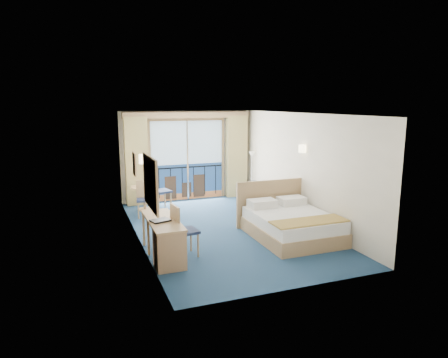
{
  "coord_description": "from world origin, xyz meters",
  "views": [
    {
      "loc": [
        -3.18,
        -8.44,
        2.94
      ],
      "look_at": [
        0.06,
        0.2,
        1.17
      ],
      "focal_mm": 32.0,
      "sensor_mm": 36.0,
      "label": 1
    }
  ],
  "objects_px": {
    "nightstand": "(286,208)",
    "armchair": "(256,196)",
    "round_table": "(144,192)",
    "desk_chair": "(181,227)",
    "floor_lamp": "(252,163)",
    "desk": "(168,244)",
    "table_chair_b": "(144,196)",
    "bed": "(290,223)",
    "table_chair_a": "(158,188)"
  },
  "relations": [
    {
      "from": "armchair",
      "to": "round_table",
      "type": "xyz_separation_m",
      "value": [
        -2.93,
        1.0,
        0.13
      ]
    },
    {
      "from": "nightstand",
      "to": "table_chair_b",
      "type": "distance_m",
      "value": 3.69
    },
    {
      "from": "nightstand",
      "to": "table_chair_a",
      "type": "height_order",
      "value": "table_chair_a"
    },
    {
      "from": "nightstand",
      "to": "table_chair_a",
      "type": "relative_size",
      "value": 0.57
    },
    {
      "from": "floor_lamp",
      "to": "nightstand",
      "type": "bearing_deg",
      "value": -93.17
    },
    {
      "from": "desk_chair",
      "to": "table_chair_b",
      "type": "distance_m",
      "value": 3.1
    },
    {
      "from": "floor_lamp",
      "to": "round_table",
      "type": "height_order",
      "value": "floor_lamp"
    },
    {
      "from": "nightstand",
      "to": "round_table",
      "type": "relative_size",
      "value": 0.83
    },
    {
      "from": "nightstand",
      "to": "table_chair_b",
      "type": "relative_size",
      "value": 0.65
    },
    {
      "from": "bed",
      "to": "table_chair_b",
      "type": "distance_m",
      "value": 3.95
    },
    {
      "from": "armchair",
      "to": "round_table",
      "type": "height_order",
      "value": "armchair"
    },
    {
      "from": "table_chair_b",
      "to": "bed",
      "type": "bearing_deg",
      "value": -37.69
    },
    {
      "from": "bed",
      "to": "armchair",
      "type": "height_order",
      "value": "bed"
    },
    {
      "from": "armchair",
      "to": "desk_chair",
      "type": "relative_size",
      "value": 0.79
    },
    {
      "from": "nightstand",
      "to": "armchair",
      "type": "bearing_deg",
      "value": 103.0
    },
    {
      "from": "armchair",
      "to": "nightstand",
      "type": "bearing_deg",
      "value": 75.95
    },
    {
      "from": "floor_lamp",
      "to": "desk_chair",
      "type": "bearing_deg",
      "value": -129.81
    },
    {
      "from": "floor_lamp",
      "to": "table_chair_a",
      "type": "relative_size",
      "value": 1.36
    },
    {
      "from": "desk",
      "to": "desk_chair",
      "type": "bearing_deg",
      "value": 44.5
    },
    {
      "from": "bed",
      "to": "round_table",
      "type": "distance_m",
      "value": 4.34
    },
    {
      "from": "armchair",
      "to": "desk",
      "type": "relative_size",
      "value": 0.51
    },
    {
      "from": "table_chair_a",
      "to": "table_chair_b",
      "type": "height_order",
      "value": "table_chair_a"
    },
    {
      "from": "floor_lamp",
      "to": "desk_chair",
      "type": "height_order",
      "value": "floor_lamp"
    },
    {
      "from": "nightstand",
      "to": "table_chair_b",
      "type": "bearing_deg",
      "value": 154.08
    },
    {
      "from": "desk_chair",
      "to": "table_chair_b",
      "type": "relative_size",
      "value": 1.1
    },
    {
      "from": "table_chair_b",
      "to": "desk",
      "type": "bearing_deg",
      "value": -84.21
    },
    {
      "from": "armchair",
      "to": "desk",
      "type": "height_order",
      "value": "desk"
    },
    {
      "from": "floor_lamp",
      "to": "table_chair_a",
      "type": "xyz_separation_m",
      "value": [
        -2.98,
        -0.34,
        -0.5
      ]
    },
    {
      "from": "armchair",
      "to": "desk_chair",
      "type": "height_order",
      "value": "desk_chair"
    },
    {
      "from": "bed",
      "to": "floor_lamp",
      "type": "relative_size",
      "value": 1.44
    },
    {
      "from": "table_chair_b",
      "to": "floor_lamp",
      "type": "bearing_deg",
      "value": 21.49
    },
    {
      "from": "bed",
      "to": "desk_chair",
      "type": "bearing_deg",
      "value": -174.06
    },
    {
      "from": "round_table",
      "to": "table_chair_a",
      "type": "distance_m",
      "value": 0.4
    },
    {
      "from": "nightstand",
      "to": "desk",
      "type": "relative_size",
      "value": 0.38
    },
    {
      "from": "bed",
      "to": "floor_lamp",
      "type": "bearing_deg",
      "value": 79.0
    },
    {
      "from": "bed",
      "to": "armchair",
      "type": "relative_size",
      "value": 2.57
    },
    {
      "from": "nightstand",
      "to": "floor_lamp",
      "type": "height_order",
      "value": "floor_lamp"
    },
    {
      "from": "nightstand",
      "to": "round_table",
      "type": "bearing_deg",
      "value": 145.34
    },
    {
      "from": "desk",
      "to": "round_table",
      "type": "xyz_separation_m",
      "value": [
        0.25,
        4.03,
        0.09
      ]
    },
    {
      "from": "floor_lamp",
      "to": "table_chair_a",
      "type": "bearing_deg",
      "value": -173.43
    },
    {
      "from": "bed",
      "to": "table_chair_a",
      "type": "bearing_deg",
      "value": 124.55
    },
    {
      "from": "desk",
      "to": "desk_chair",
      "type": "relative_size",
      "value": 1.55
    },
    {
      "from": "desk_chair",
      "to": "round_table",
      "type": "relative_size",
      "value": 1.4
    },
    {
      "from": "nightstand",
      "to": "floor_lamp",
      "type": "xyz_separation_m",
      "value": [
        0.13,
        2.43,
        0.8
      ]
    },
    {
      "from": "nightstand",
      "to": "desk_chair",
      "type": "height_order",
      "value": "desk_chair"
    },
    {
      "from": "desk_chair",
      "to": "table_chair_b",
      "type": "bearing_deg",
      "value": -3.09
    },
    {
      "from": "nightstand",
      "to": "round_table",
      "type": "xyz_separation_m",
      "value": [
        -3.21,
        2.22,
        0.2
      ]
    },
    {
      "from": "bed",
      "to": "table_chair_a",
      "type": "distance_m",
      "value": 4.02
    },
    {
      "from": "desk_chair",
      "to": "bed",
      "type": "bearing_deg",
      "value": -90.7
    },
    {
      "from": "nightstand",
      "to": "desk",
      "type": "height_order",
      "value": "desk"
    }
  ]
}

